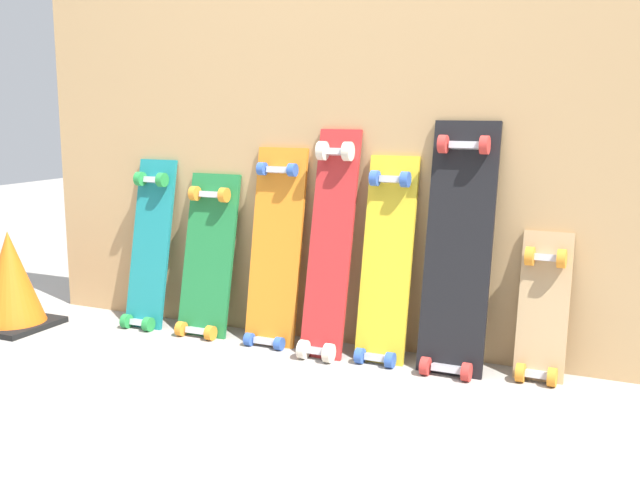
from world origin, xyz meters
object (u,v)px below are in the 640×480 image
at_px(skateboard_green, 207,263).
at_px(skateboard_natural, 542,316).
at_px(skateboard_orange, 275,256).
at_px(traffic_cone, 11,280).
at_px(skateboard_yellow, 386,268).
at_px(skateboard_black, 457,257).
at_px(skateboard_red, 329,251).
at_px(skateboard_teal, 149,251).

height_order(skateboard_green, skateboard_natural, skateboard_green).
relative_size(skateboard_orange, traffic_cone, 2.03).
xyz_separation_m(skateboard_yellow, skateboard_natural, (0.57, 0.02, -0.12)).
bearing_deg(skateboard_black, skateboard_red, -178.01).
height_order(skateboard_red, skateboard_natural, skateboard_red).
bearing_deg(skateboard_yellow, skateboard_black, -1.48).
xyz_separation_m(skateboard_teal, skateboard_red, (0.85, -0.02, 0.07)).
bearing_deg(skateboard_orange, skateboard_natural, 0.88).
height_order(skateboard_green, skateboard_yellow, skateboard_yellow).
height_order(skateboard_black, skateboard_natural, skateboard_black).
height_order(skateboard_yellow, traffic_cone, skateboard_yellow).
height_order(skateboard_teal, skateboard_black, skateboard_black).
bearing_deg(skateboard_green, skateboard_yellow, -0.05).
bearing_deg(skateboard_green, skateboard_orange, 1.23).
distance_m(skateboard_red, skateboard_black, 0.49).
distance_m(skateboard_teal, skateboard_yellow, 1.07).
bearing_deg(skateboard_green, skateboard_red, -2.51).
bearing_deg(skateboard_orange, traffic_cone, -164.99).
distance_m(skateboard_green, skateboard_black, 1.06).
bearing_deg(skateboard_black, skateboard_orange, 178.87).
relative_size(skateboard_orange, skateboard_yellow, 1.03).
height_order(skateboard_natural, traffic_cone, skateboard_natural).
xyz_separation_m(skateboard_green, skateboard_red, (0.56, -0.02, 0.10)).
xyz_separation_m(skateboard_yellow, traffic_cone, (-1.58, -0.29, -0.14)).
distance_m(skateboard_green, skateboard_red, 0.57).
bearing_deg(skateboard_orange, skateboard_yellow, -0.92).
height_order(skateboard_teal, skateboard_green, skateboard_teal).
bearing_deg(skateboard_red, skateboard_green, 177.49).
distance_m(skateboard_red, skateboard_natural, 0.80).
height_order(skateboard_orange, skateboard_natural, skateboard_orange).
xyz_separation_m(skateboard_orange, skateboard_black, (0.74, -0.01, 0.06)).
bearing_deg(traffic_cone, skateboard_orange, 15.01).
xyz_separation_m(skateboard_red, skateboard_natural, (0.78, 0.05, -0.17)).
distance_m(skateboard_teal, traffic_cone, 0.60).
height_order(skateboard_yellow, skateboard_black, skateboard_black).
relative_size(skateboard_orange, skateboard_red, 0.93).
bearing_deg(skateboard_teal, skateboard_green, 0.47).
xyz_separation_m(skateboard_orange, skateboard_red, (0.25, -0.03, 0.04)).
distance_m(skateboard_red, skateboard_yellow, 0.23).
xyz_separation_m(skateboard_yellow, skateboard_black, (0.27, -0.01, 0.07)).
relative_size(skateboard_green, skateboard_black, 0.76).
height_order(skateboard_red, skateboard_black, skateboard_black).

